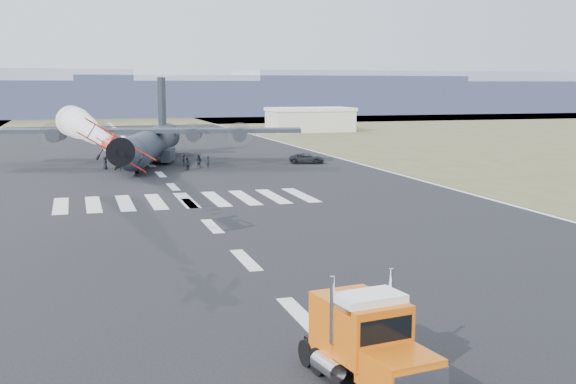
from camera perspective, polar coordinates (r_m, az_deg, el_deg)
name	(u,v)px	position (r m, az deg, el deg)	size (l,w,h in m)	color
scrub_far	(106,119)	(251.60, -14.19, 5.58)	(500.00, 80.00, 0.00)	brown
runway_markings	(173,187)	(82.59, -9.07, 0.41)	(60.00, 260.00, 0.01)	silver
ridge_seg_d	(102,98)	(281.36, -14.51, 7.17)	(150.00, 50.00, 13.00)	#8790AB
ridge_seg_e	(269,95)	(291.11, -1.51, 7.66)	(150.00, 50.00, 15.00)	#8790AB
ridge_seg_f	(416,92)	(314.29, 10.12, 7.77)	(150.00, 50.00, 17.00)	#8790AB
ridge_seg_g	(547,96)	(348.26, 19.79, 7.13)	(150.00, 50.00, 13.00)	#8790AB
hangar_right	(310,119)	(180.40, 1.75, 5.77)	(20.50, 12.50, 5.90)	beige
semi_truck	(367,340)	(28.14, 6.30, -11.56)	(3.68, 8.24, 3.63)	black
aerobatic_biplane	(114,147)	(51.02, -13.61, 3.46)	(4.74, 4.96, 4.06)	red
smoke_trail	(78,124)	(78.31, -16.25, 5.20)	(4.51, 33.92, 3.46)	white
transport_aircraft	(152,141)	(108.45, -10.73, 3.99)	(43.51, 35.56, 12.69)	black
support_vehicle	(307,158)	(106.42, 1.50, 2.68)	(2.40, 5.20, 1.44)	black
crew_a	(208,162)	(100.72, -6.32, 2.38)	(0.62, 0.51, 1.70)	black
crew_b	(187,163)	(98.63, -8.02, 2.25)	(0.88, 0.54, 1.81)	black
crew_c	(183,160)	(104.36, -8.28, 2.53)	(1.05, 0.49, 1.62)	black
crew_d	(118,161)	(103.91, -13.25, 2.40)	(1.01, 0.52, 1.73)	black
crew_e	(105,163)	(101.56, -14.26, 2.26)	(0.90, 0.55, 1.83)	black
crew_f	(139,163)	(101.35, -11.69, 2.26)	(1.47, 0.47, 1.58)	black
crew_g	(119,164)	(99.07, -13.20, 2.16)	(0.69, 0.57, 1.88)	black
crew_h	(199,161)	(101.64, -7.06, 2.44)	(0.86, 0.53, 1.76)	black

